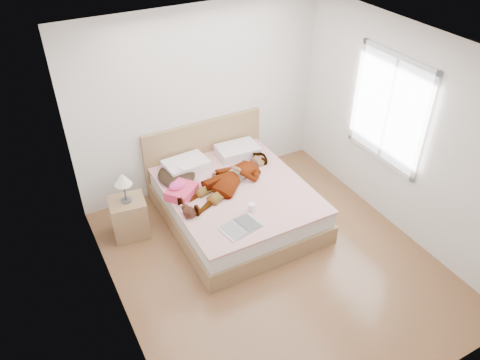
{
  "coord_description": "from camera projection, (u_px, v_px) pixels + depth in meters",
  "views": [
    {
      "loc": [
        -2.27,
        -3.38,
        4.11
      ],
      "look_at": [
        0.0,
        0.85,
        0.7
      ],
      "focal_mm": 35.0,
      "sensor_mm": 36.0,
      "label": 1
    }
  ],
  "objects": [
    {
      "name": "coffee_mug",
      "position": [
        252.0,
        207.0,
        5.67
      ],
      "size": [
        0.14,
        0.12,
        0.1
      ],
      "color": "white",
      "rests_on": "bed"
    },
    {
      "name": "nightstand",
      "position": [
        129.0,
        215.0,
        5.94
      ],
      "size": [
        0.49,
        0.45,
        0.95
      ],
      "color": "brown",
      "rests_on": "ground"
    },
    {
      "name": "woman",
      "position": [
        230.0,
        176.0,
        6.1
      ],
      "size": [
        1.66,
        1.12,
        0.21
      ],
      "primitive_type": "imported",
      "rotation": [
        0.0,
        0.0,
        -1.19
      ],
      "color": "silver",
      "rests_on": "bed"
    },
    {
      "name": "room_shell",
      "position": [
        389.0,
        110.0,
        5.72
      ],
      "size": [
        4.0,
        4.0,
        4.0
      ],
      "color": "white",
      "rests_on": "ground"
    },
    {
      "name": "towel",
      "position": [
        181.0,
        190.0,
        5.9
      ],
      "size": [
        0.48,
        0.47,
        0.2
      ],
      "color": "#EA3F65",
      "rests_on": "bed"
    },
    {
      "name": "ground",
      "position": [
        273.0,
        262.0,
        5.69
      ],
      "size": [
        4.0,
        4.0,
        0.0
      ],
      "primitive_type": "plane",
      "color": "#522F19",
      "rests_on": "ground"
    },
    {
      "name": "magazine",
      "position": [
        241.0,
        227.0,
        5.43
      ],
      "size": [
        0.51,
        0.38,
        0.03
      ],
      "color": "white",
      "rests_on": "bed"
    },
    {
      "name": "plush_toy",
      "position": [
        188.0,
        211.0,
        5.58
      ],
      "size": [
        0.17,
        0.24,
        0.13
      ],
      "color": "black",
      "rests_on": "bed"
    },
    {
      "name": "hair",
      "position": [
        176.0,
        175.0,
        6.24
      ],
      "size": [
        0.57,
        0.66,
        0.09
      ],
      "primitive_type": "ellipsoid",
      "rotation": [
        0.0,
        0.0,
        -0.14
      ],
      "color": "black",
      "rests_on": "bed"
    },
    {
      "name": "phone",
      "position": [
        182.0,
        168.0,
        6.16
      ],
      "size": [
        0.07,
        0.09,
        0.05
      ],
      "primitive_type": "cube",
      "rotation": [
        0.44,
        0.0,
        0.38
      ],
      "color": "silver",
      "rests_on": "bed"
    },
    {
      "name": "bed",
      "position": [
        233.0,
        199.0,
        6.27
      ],
      "size": [
        1.8,
        2.08,
        1.0
      ],
      "color": "brown",
      "rests_on": "ground"
    }
  ]
}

